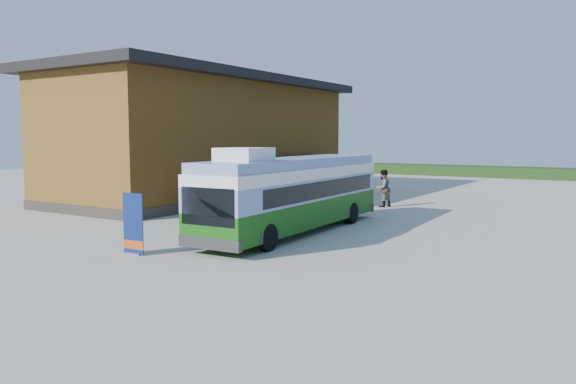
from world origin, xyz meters
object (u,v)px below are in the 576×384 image
Objects in this scene: bus at (294,192)px; banner at (133,230)px; slurry_tanker at (304,173)px; person_b at (383,188)px; picnic_table at (213,201)px; person_a at (224,202)px.

banner is (-2.14, -6.32, -0.82)m from bus.
bus is 5.63× the size of banner.
slurry_tanker is at bearing 116.67° from bus.
person_b is at bearing -24.52° from slurry_tanker.
banner reaches higher than picnic_table.
person_b is (6.11, 6.91, 0.42)m from picnic_table.
person_a is (-4.39, 1.06, -0.79)m from bus.
person_a is 9.48m from person_b.
banner is 16.03m from person_b.
bus is 7.02m from picnic_table.
slurry_tanker reaches higher than person_b.
bus is at bearing -44.32° from person_a.
person_b is 0.30× the size of slurry_tanker.
bus reaches higher than picnic_table.
slurry_tanker is (-6.53, 2.57, 0.44)m from person_b.
picnic_table is at bearing 154.55° from bus.
person_b is (-0.29, 9.60, -0.62)m from bus.
banner is 9.97m from picnic_table.
bus reaches higher than person_b.
slurry_tanker reaches higher than picnic_table.
banner reaches higher than person_a.
person_b reaches higher than person_a.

